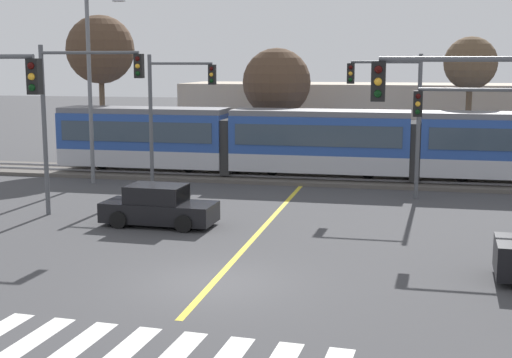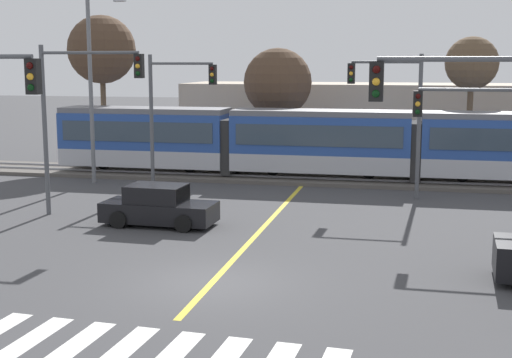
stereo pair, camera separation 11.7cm
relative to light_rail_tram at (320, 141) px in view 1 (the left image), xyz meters
name	(u,v)px [view 1 (the left image)]	position (x,y,z in m)	size (l,w,h in m)	color
ground_plane	(213,283)	(-0.67, -17.85, -2.05)	(200.00, 200.00, 0.00)	#3D3D3F
track_bed	(307,178)	(-0.67, 0.01, -1.96)	(120.00, 4.00, 0.18)	#56514C
rail_near	(305,178)	(-0.67, -0.71, -1.82)	(120.00, 0.08, 0.10)	#939399
rail_far	(309,173)	(-0.67, 0.73, -1.82)	(120.00, 0.08, 0.10)	#939399
light_rail_tram	(320,141)	(0.00, 0.00, 0.00)	(28.00, 2.64, 3.43)	#B7BAC1
crosswalk_stripe_1	(32,341)	(-3.41, -22.63, -2.04)	(0.56, 2.80, 0.01)	silver
crosswalk_stripe_2	(77,346)	(-2.32, -22.70, -2.04)	(0.56, 2.80, 0.01)	silver
crosswalk_stripe_3	(124,351)	(-1.22, -22.76, -2.04)	(0.56, 2.80, 0.01)	silver
crosswalk_stripe_4	(173,357)	(-0.12, -22.83, -2.04)	(0.56, 2.80, 0.01)	silver
lane_centre_line	(261,230)	(-0.67, -11.39, -2.04)	(0.20, 18.80, 0.01)	gold
sedan_crossing	(159,207)	(-4.54, -11.46, -1.35)	(4.26, 2.03, 1.52)	black
traffic_light_near_right	(481,141)	(6.04, -19.48, 2.22)	(3.75, 0.38, 6.43)	#515459
traffic_light_far_left	(171,102)	(-6.36, -4.54, 2.12)	(3.25, 0.38, 6.36)	#515459
traffic_light_far_right	(395,104)	(3.80, -4.05, 2.15)	(3.25, 0.38, 6.36)	#515459
traffic_light_mid_right	(491,130)	(7.21, -10.46, 1.65)	(4.25, 0.38, 5.59)	#515459
traffic_light_mid_left	(75,103)	(-8.15, -10.60, 2.42)	(4.25, 0.38, 6.67)	#515459
street_lamp_west	(93,79)	(-10.84, -3.26, 3.15)	(2.04, 0.28, 9.27)	slate
bare_tree_far_west	(100,50)	(-13.52, 3.64, 4.67)	(4.01, 4.01, 8.75)	brown
bare_tree_west	(277,83)	(-3.01, 4.00, 2.81)	(3.87, 3.87, 6.81)	brown
bare_tree_east	(471,65)	(7.54, 4.48, 3.83)	(2.86, 2.86, 7.39)	brown
building_backdrop_far	(357,119)	(1.05, 10.71, 0.28)	(22.47, 6.00, 4.65)	tan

